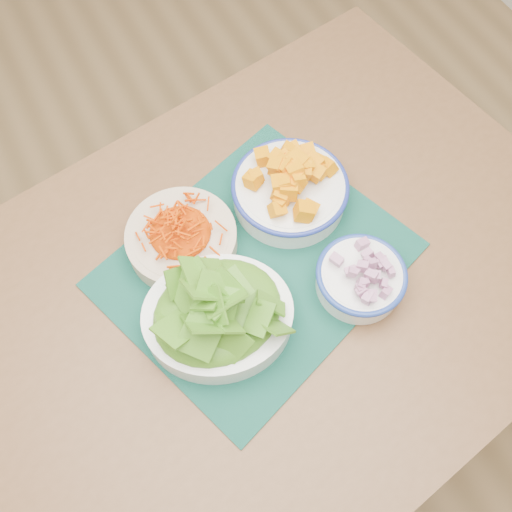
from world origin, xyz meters
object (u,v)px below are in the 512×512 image
Objects in this scene: lettuce_bowl at (217,311)px; placemat at (256,264)px; onion_bowl at (361,277)px; table at (246,314)px; carrot_bowl at (181,236)px; squash_bowl at (290,185)px.

placemat is at bearing 52.49° from lettuce_bowl.
lettuce_bowl reaches higher than onion_bowl.
onion_bowl reaches higher than table.
lettuce_bowl is 0.25m from onion_bowl.
placemat is 0.14m from lettuce_bowl.
squash_bowl is (0.21, -0.01, 0.02)m from carrot_bowl.
carrot_bowl is 0.93× the size of squash_bowl.
squash_bowl reaches higher than carrot_bowl.
placemat is 0.15m from squash_bowl.
placemat is at bearing 138.31° from onion_bowl.
carrot_bowl is at bearing 102.98° from table.
placemat is 2.02× the size of carrot_bowl.
table is 4.61× the size of lettuce_bowl.
onion_bowl is (0.24, -0.05, -0.02)m from lettuce_bowl.
lettuce_bowl is (-0.22, -0.16, 0.01)m from squash_bowl.
placemat reaches higher than table.
squash_bowl is (0.16, 0.13, 0.15)m from table.
squash_bowl is 0.86× the size of lettuce_bowl.
lettuce_bowl is at bearing -144.91° from squash_bowl.
carrot_bowl is 0.80× the size of lettuce_bowl.
squash_bowl is 1.37× the size of onion_bowl.
lettuce_bowl is at bearing -165.58° from table.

